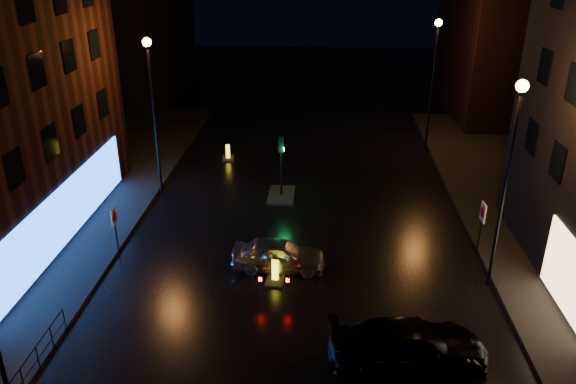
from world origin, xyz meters
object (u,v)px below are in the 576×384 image
(traffic_signal, at_px, (281,188))
(road_sign_right, at_px, (482,217))
(road_sign_left, at_px, (114,221))
(bollard_far, at_px, (228,156))
(dark_sedan, at_px, (409,345))
(silver_hatchback, at_px, (279,255))
(bollard_near, at_px, (275,276))

(traffic_signal, xyz_separation_m, road_sign_right, (9.10, -5.68, 1.40))
(traffic_signal, height_order, road_sign_left, traffic_signal)
(bollard_far, bearing_deg, dark_sedan, -72.40)
(silver_hatchback, relative_size, bollard_far, 3.31)
(bollard_near, relative_size, bollard_far, 0.98)
(silver_hatchback, relative_size, road_sign_right, 1.55)
(traffic_signal, relative_size, bollard_near, 2.99)
(bollard_far, distance_m, road_sign_right, 17.09)
(silver_hatchback, distance_m, dark_sedan, 7.28)
(silver_hatchback, distance_m, bollard_near, 1.08)
(road_sign_right, bearing_deg, dark_sedan, 59.12)
(traffic_signal, distance_m, road_sign_left, 9.57)
(traffic_signal, bearing_deg, bollard_near, -87.47)
(silver_hatchback, distance_m, bollard_far, 13.41)
(dark_sedan, distance_m, road_sign_left, 13.37)
(road_sign_left, bearing_deg, bollard_far, 76.83)
(road_sign_left, bearing_deg, traffic_signal, 45.38)
(dark_sedan, xyz_separation_m, bollard_far, (-8.92, 18.29, -0.54))
(dark_sedan, height_order, road_sign_left, road_sign_left)
(bollard_near, relative_size, road_sign_left, 0.50)
(road_sign_left, bearing_deg, silver_hatchback, -4.46)
(traffic_signal, relative_size, silver_hatchback, 0.88)
(bollard_near, bearing_deg, dark_sedan, -38.16)
(silver_hatchback, bearing_deg, dark_sedan, -137.80)
(bollard_near, bearing_deg, bollard_far, 112.78)
(road_sign_left, bearing_deg, dark_sedan, -27.25)
(bollard_near, height_order, road_sign_left, road_sign_left)
(silver_hatchback, xyz_separation_m, dark_sedan, (4.69, -5.57, 0.08))
(traffic_signal, relative_size, road_sign_left, 1.50)
(bollard_near, bearing_deg, road_sign_right, 22.47)
(road_sign_left, distance_m, road_sign_right, 15.83)
(dark_sedan, distance_m, road_sign_right, 8.30)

